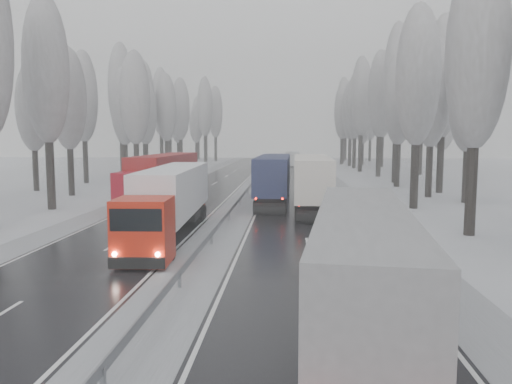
# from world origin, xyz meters

# --- Properties ---
(ground) EXTENTS (260.00, 260.00, 0.00)m
(ground) POSITION_xyz_m (0.00, 0.00, 0.00)
(ground) COLOR silver
(ground) RESTS_ON ground
(carriageway_right) EXTENTS (7.50, 200.00, 0.03)m
(carriageway_right) POSITION_xyz_m (5.25, 30.00, 0.01)
(carriageway_right) COLOR black
(carriageway_right) RESTS_ON ground
(carriageway_left) EXTENTS (7.50, 200.00, 0.03)m
(carriageway_left) POSITION_xyz_m (-5.25, 30.00, 0.01)
(carriageway_left) COLOR black
(carriageway_left) RESTS_ON ground
(median_slush) EXTENTS (3.00, 200.00, 0.04)m
(median_slush) POSITION_xyz_m (0.00, 30.00, 0.02)
(median_slush) COLOR #A7A9AF
(median_slush) RESTS_ON ground
(shoulder_right) EXTENTS (2.40, 200.00, 0.04)m
(shoulder_right) POSITION_xyz_m (10.20, 30.00, 0.02)
(shoulder_right) COLOR #A7A9AF
(shoulder_right) RESTS_ON ground
(shoulder_left) EXTENTS (2.40, 200.00, 0.04)m
(shoulder_left) POSITION_xyz_m (-10.20, 30.00, 0.02)
(shoulder_left) COLOR #A7A9AF
(shoulder_left) RESTS_ON ground
(median_guardrail) EXTENTS (0.12, 200.00, 0.76)m
(median_guardrail) POSITION_xyz_m (0.00, 29.99, 0.60)
(median_guardrail) COLOR slate
(median_guardrail) RESTS_ON ground
(tree_16) EXTENTS (3.60, 3.60, 16.53)m
(tree_16) POSITION_xyz_m (15.04, 15.67, 10.67)
(tree_16) COLOR black
(tree_16) RESTS_ON ground
(tree_18) EXTENTS (3.60, 3.60, 16.58)m
(tree_18) POSITION_xyz_m (14.51, 27.03, 10.70)
(tree_18) COLOR black
(tree_18) RESTS_ON ground
(tree_19) EXTENTS (3.60, 3.60, 14.57)m
(tree_19) POSITION_xyz_m (20.02, 31.03, 9.42)
(tree_19) COLOR black
(tree_19) RESTS_ON ground
(tree_20) EXTENTS (3.60, 3.60, 15.71)m
(tree_20) POSITION_xyz_m (17.90, 35.17, 10.14)
(tree_20) COLOR black
(tree_20) RESTS_ON ground
(tree_21) EXTENTS (3.60, 3.60, 18.62)m
(tree_21) POSITION_xyz_m (20.12, 39.17, 12.00)
(tree_21) COLOR black
(tree_21) RESTS_ON ground
(tree_22) EXTENTS (3.60, 3.60, 15.86)m
(tree_22) POSITION_xyz_m (17.02, 45.60, 10.24)
(tree_22) COLOR black
(tree_22) RESTS_ON ground
(tree_23) EXTENTS (3.60, 3.60, 13.55)m
(tree_23) POSITION_xyz_m (23.31, 49.60, 8.77)
(tree_23) COLOR black
(tree_23) RESTS_ON ground
(tree_24) EXTENTS (3.60, 3.60, 20.49)m
(tree_24) POSITION_xyz_m (17.90, 51.02, 13.19)
(tree_24) COLOR black
(tree_24) RESTS_ON ground
(tree_25) EXTENTS (3.60, 3.60, 19.44)m
(tree_25) POSITION_xyz_m (24.81, 55.02, 12.52)
(tree_25) COLOR black
(tree_25) RESTS_ON ground
(tree_26) EXTENTS (3.60, 3.60, 18.78)m
(tree_26) POSITION_xyz_m (17.56, 61.27, 12.10)
(tree_26) COLOR black
(tree_26) RESTS_ON ground
(tree_27) EXTENTS (3.60, 3.60, 17.62)m
(tree_27) POSITION_xyz_m (24.72, 65.27, 11.36)
(tree_27) COLOR black
(tree_27) RESTS_ON ground
(tree_28) EXTENTS (3.60, 3.60, 19.62)m
(tree_28) POSITION_xyz_m (16.34, 71.95, 12.64)
(tree_28) COLOR black
(tree_28) RESTS_ON ground
(tree_29) EXTENTS (3.60, 3.60, 18.11)m
(tree_29) POSITION_xyz_m (23.71, 75.95, 11.67)
(tree_29) COLOR black
(tree_29) RESTS_ON ground
(tree_30) EXTENTS (3.60, 3.60, 17.86)m
(tree_30) POSITION_xyz_m (16.56, 81.70, 11.52)
(tree_30) COLOR black
(tree_30) RESTS_ON ground
(tree_31) EXTENTS (3.60, 3.60, 18.58)m
(tree_31) POSITION_xyz_m (22.48, 85.70, 11.97)
(tree_31) COLOR black
(tree_31) RESTS_ON ground
(tree_32) EXTENTS (3.60, 3.60, 17.33)m
(tree_32) POSITION_xyz_m (16.63, 89.21, 11.18)
(tree_32) COLOR black
(tree_32) RESTS_ON ground
(tree_33) EXTENTS (3.60, 3.60, 14.33)m
(tree_33) POSITION_xyz_m (19.77, 93.21, 9.26)
(tree_33) COLOR black
(tree_33) RESTS_ON ground
(tree_34) EXTENTS (3.60, 3.60, 17.63)m
(tree_34) POSITION_xyz_m (15.73, 96.32, 11.37)
(tree_34) COLOR black
(tree_34) RESTS_ON ground
(tree_35) EXTENTS (3.60, 3.60, 18.25)m
(tree_35) POSITION_xyz_m (24.94, 100.32, 11.77)
(tree_35) COLOR black
(tree_35) RESTS_ON ground
(tree_36) EXTENTS (3.60, 3.60, 20.23)m
(tree_36) POSITION_xyz_m (17.04, 106.16, 13.02)
(tree_36) COLOR black
(tree_36) RESTS_ON ground
(tree_37) EXTENTS (3.60, 3.60, 16.37)m
(tree_37) POSITION_xyz_m (24.02, 110.16, 10.56)
(tree_37) COLOR black
(tree_37) RESTS_ON ground
(tree_38) EXTENTS (3.60, 3.60, 17.97)m
(tree_38) POSITION_xyz_m (18.73, 116.73, 11.59)
(tree_38) COLOR black
(tree_38) RESTS_ON ground
(tree_39) EXTENTS (3.60, 3.60, 16.19)m
(tree_39) POSITION_xyz_m (21.55, 120.73, 10.45)
(tree_39) COLOR black
(tree_39) RESTS_ON ground
(tree_58) EXTENTS (3.60, 3.60, 17.21)m
(tree_58) POSITION_xyz_m (-15.13, 24.57, 11.10)
(tree_58) COLOR black
(tree_58) RESTS_ON ground
(tree_60) EXTENTS (3.60, 3.60, 14.84)m
(tree_60) POSITION_xyz_m (-17.75, 34.20, 9.59)
(tree_60) COLOR black
(tree_60) RESTS_ON ground
(tree_61) EXTENTS (3.60, 3.60, 13.95)m
(tree_61) POSITION_xyz_m (-23.52, 38.20, 9.02)
(tree_61) COLOR black
(tree_61) RESTS_ON ground
(tree_62) EXTENTS (3.60, 3.60, 16.04)m
(tree_62) POSITION_xyz_m (-13.94, 43.73, 10.36)
(tree_62) COLOR black
(tree_62) RESTS_ON ground
(tree_63) EXTENTS (3.60, 3.60, 16.88)m
(tree_63) POSITION_xyz_m (-21.85, 47.73, 10.89)
(tree_63) COLOR black
(tree_63) RESTS_ON ground
(tree_64) EXTENTS (3.60, 3.60, 15.42)m
(tree_64) POSITION_xyz_m (-18.26, 52.71, 9.96)
(tree_64) COLOR black
(tree_64) RESTS_ON ground
(tree_65) EXTENTS (3.60, 3.60, 19.48)m
(tree_65) POSITION_xyz_m (-20.05, 56.71, 12.55)
(tree_65) COLOR black
(tree_65) RESTS_ON ground
(tree_66) EXTENTS (3.60, 3.60, 15.23)m
(tree_66) POSITION_xyz_m (-18.16, 62.35, 9.84)
(tree_66) COLOR black
(tree_66) RESTS_ON ground
(tree_67) EXTENTS (3.60, 3.60, 17.09)m
(tree_67) POSITION_xyz_m (-19.54, 66.35, 11.03)
(tree_67) COLOR black
(tree_67) RESTS_ON ground
(tree_68) EXTENTS (3.60, 3.60, 16.65)m
(tree_68) POSITION_xyz_m (-16.58, 69.11, 10.75)
(tree_68) COLOR black
(tree_68) RESTS_ON ground
(tree_69) EXTENTS (3.60, 3.60, 19.35)m
(tree_69) POSITION_xyz_m (-21.42, 73.11, 12.46)
(tree_69) COLOR black
(tree_69) RESTS_ON ground
(tree_70) EXTENTS (3.60, 3.60, 17.09)m
(tree_70) POSITION_xyz_m (-16.33, 79.19, 11.03)
(tree_70) COLOR black
(tree_70) RESTS_ON ground
(tree_71) EXTENTS (3.60, 3.60, 19.61)m
(tree_71) POSITION_xyz_m (-21.09, 83.19, 12.63)
(tree_71) COLOR black
(tree_71) RESTS_ON ground
(tree_72) EXTENTS (3.60, 3.60, 15.11)m
(tree_72) POSITION_xyz_m (-18.93, 88.54, 9.76)
(tree_72) COLOR black
(tree_72) RESTS_ON ground
(tree_73) EXTENTS (3.60, 3.60, 17.22)m
(tree_73) POSITION_xyz_m (-21.82, 92.54, 11.11)
(tree_73) COLOR black
(tree_73) RESTS_ON ground
(tree_74) EXTENTS (3.60, 3.60, 19.68)m
(tree_74) POSITION_xyz_m (-15.07, 99.33, 12.67)
(tree_74) COLOR black
(tree_74) RESTS_ON ground
(tree_75) EXTENTS (3.60, 3.60, 18.60)m
(tree_75) POSITION_xyz_m (-24.20, 103.33, 11.99)
(tree_75) COLOR black
(tree_75) RESTS_ON ground
(tree_76) EXTENTS (3.60, 3.60, 18.55)m
(tree_76) POSITION_xyz_m (-14.05, 108.72, 11.95)
(tree_76) COLOR black
(tree_76) RESTS_ON ground
(tree_77) EXTENTS (3.60, 3.60, 14.32)m
(tree_77) POSITION_xyz_m (-19.66, 112.72, 9.26)
(tree_77) COLOR black
(tree_77) RESTS_ON ground
(tree_78) EXTENTS (3.60, 3.60, 19.55)m
(tree_78) POSITION_xyz_m (-17.56, 115.31, 12.59)
(tree_78) COLOR black
(tree_78) RESTS_ON ground
(tree_79) EXTENTS (3.60, 3.60, 17.07)m
(tree_79) POSITION_xyz_m (-20.33, 119.31, 11.01)
(tree_79) COLOR black
(tree_79) RESTS_ON ground
(truck_grey_tarp) EXTENTS (4.00, 15.23, 3.87)m
(truck_grey_tarp) POSITION_xyz_m (6.38, 0.14, 2.26)
(truck_grey_tarp) COLOR #57565C
(truck_grey_tarp) RESTS_ON ground
(truck_blue_box) EXTENTS (2.85, 16.56, 4.23)m
(truck_blue_box) POSITION_xyz_m (2.88, 29.43, 2.47)
(truck_blue_box) COLOR #1A1A41
(truck_blue_box) RESTS_ON ground
(truck_cream_box) EXTENTS (2.85, 16.90, 4.32)m
(truck_cream_box) POSITION_xyz_m (5.99, 25.77, 2.52)
(truck_cream_box) COLOR gray
(truck_cream_box) RESTS_ON ground
(box_truck_distant) EXTENTS (2.79, 8.13, 3.00)m
(box_truck_distant) POSITION_xyz_m (4.79, 87.83, 1.53)
(box_truck_distant) COLOR #B5B8BC
(box_truck_distant) RESTS_ON ground
(truck_red_white) EXTENTS (3.16, 15.81, 4.03)m
(truck_red_white) POSITION_xyz_m (-2.68, 14.05, 2.35)
(truck_red_white) COLOR red
(truck_red_white) RESTS_ON ground
(truck_red_red) EXTENTS (3.32, 16.96, 4.33)m
(truck_red_red) POSITION_xyz_m (-6.78, 27.77, 2.52)
(truck_red_red) COLOR #9D0818
(truck_red_red) RESTS_ON ground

